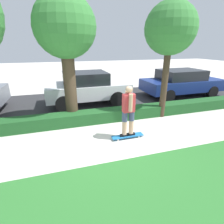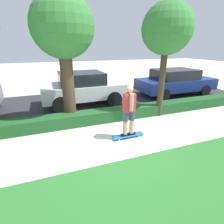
{
  "view_description": "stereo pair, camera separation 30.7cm",
  "coord_description": "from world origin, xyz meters",
  "px_view_note": "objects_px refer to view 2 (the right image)",
  "views": [
    {
      "loc": [
        -1.33,
        -4.55,
        2.78
      ],
      "look_at": [
        0.24,
        0.6,
        0.73
      ],
      "focal_mm": 28.0,
      "sensor_mm": 36.0,
      "label": 1
    },
    {
      "loc": [
        -1.62,
        -4.46,
        2.78
      ],
      "look_at": [
        0.24,
        0.6,
        0.73
      ],
      "focal_mm": 28.0,
      "sensor_mm": 36.0,
      "label": 2
    }
  ],
  "objects_px": {
    "tree_mid": "(63,30)",
    "parked_car_middle": "(83,88)",
    "skateboard": "(128,135)",
    "tree_far": "(167,30)",
    "parked_car_rear": "(175,81)",
    "skater_person": "(129,110)"
  },
  "relations": [
    {
      "from": "parked_car_middle",
      "to": "parked_car_rear",
      "type": "height_order",
      "value": "parked_car_middle"
    },
    {
      "from": "tree_far",
      "to": "skateboard",
      "type": "bearing_deg",
      "value": -147.12
    },
    {
      "from": "tree_mid",
      "to": "parked_car_middle",
      "type": "distance_m",
      "value": 3.32
    },
    {
      "from": "tree_mid",
      "to": "parked_car_middle",
      "type": "xyz_separation_m",
      "value": [
        0.95,
        2.06,
        -2.42
      ]
    },
    {
      "from": "parked_car_middle",
      "to": "parked_car_rear",
      "type": "bearing_deg",
      "value": -0.6
    },
    {
      "from": "tree_mid",
      "to": "parked_car_middle",
      "type": "relative_size",
      "value": 1.09
    },
    {
      "from": "skater_person",
      "to": "tree_far",
      "type": "bearing_deg",
      "value": 32.88
    },
    {
      "from": "skater_person",
      "to": "tree_mid",
      "type": "xyz_separation_m",
      "value": [
        -1.56,
        1.89,
        2.31
      ]
    },
    {
      "from": "skater_person",
      "to": "skateboard",
      "type": "bearing_deg",
      "value": 180.0
    },
    {
      "from": "parked_car_rear",
      "to": "skater_person",
      "type": "bearing_deg",
      "value": -142.07
    },
    {
      "from": "tree_far",
      "to": "parked_car_rear",
      "type": "bearing_deg",
      "value": 42.34
    },
    {
      "from": "skater_person",
      "to": "parked_car_middle",
      "type": "height_order",
      "value": "skater_person"
    },
    {
      "from": "parked_car_rear",
      "to": "tree_mid",
      "type": "bearing_deg",
      "value": -163.16
    },
    {
      "from": "skateboard",
      "to": "tree_far",
      "type": "height_order",
      "value": "tree_far"
    },
    {
      "from": "parked_car_middle",
      "to": "parked_car_rear",
      "type": "relative_size",
      "value": 0.87
    },
    {
      "from": "skateboard",
      "to": "parked_car_middle",
      "type": "bearing_deg",
      "value": 98.75
    },
    {
      "from": "skateboard",
      "to": "tree_far",
      "type": "bearing_deg",
      "value": 32.88
    },
    {
      "from": "tree_mid",
      "to": "parked_car_rear",
      "type": "height_order",
      "value": "tree_mid"
    },
    {
      "from": "skater_person",
      "to": "tree_far",
      "type": "distance_m",
      "value": 3.4
    },
    {
      "from": "skater_person",
      "to": "parked_car_middle",
      "type": "bearing_deg",
      "value": 98.75
    },
    {
      "from": "skater_person",
      "to": "tree_mid",
      "type": "height_order",
      "value": "tree_mid"
    },
    {
      "from": "skateboard",
      "to": "parked_car_rear",
      "type": "distance_m",
      "value": 6.37
    }
  ]
}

